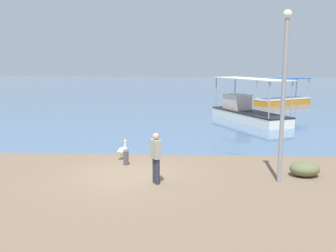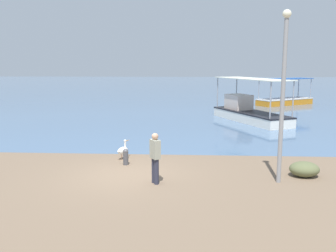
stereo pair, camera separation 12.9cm
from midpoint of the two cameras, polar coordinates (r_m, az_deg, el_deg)
ground at (r=13.51m, az=-6.37°, el=-7.38°), size 120.00×120.00×0.00m
harbor_water at (r=60.92m, az=0.79°, el=5.93°), size 110.00×90.00×0.00m
fishing_boat_outer at (r=26.18m, az=11.79°, el=2.24°), size 4.63×7.10×2.90m
fishing_boat_near_right at (r=37.19m, az=16.97°, el=3.89°), size 5.83×4.64×2.47m
pelican at (r=15.54m, az=-7.13°, el=-3.70°), size 0.52×0.74×0.80m
lamp_post at (r=12.58m, az=16.94°, el=5.58°), size 0.28×0.28×5.57m
mooring_bollard at (r=14.69m, az=-6.69°, el=-4.61°), size 0.22×0.22×0.64m
fisherman_standing at (r=12.26m, az=-2.14°, el=-4.69°), size 0.39×0.46×1.69m
net_pile at (r=14.02m, az=19.84°, el=-6.15°), size 1.03×0.88×0.53m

